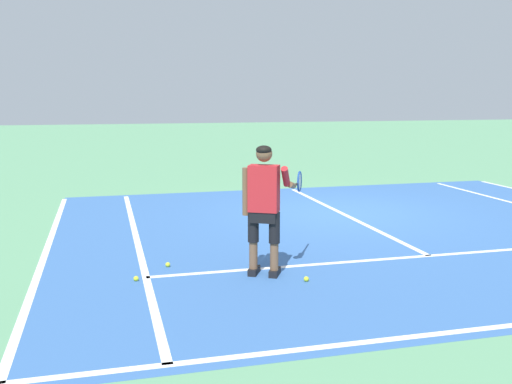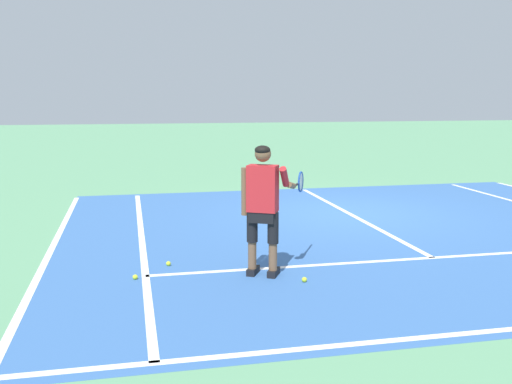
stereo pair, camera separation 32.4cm
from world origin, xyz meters
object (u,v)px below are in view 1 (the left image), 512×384
at_px(tennis_player, 265,201).
at_px(tennis_ball_mid_court, 168,265).
at_px(tennis_ball_near_feet, 306,279).
at_px(tennis_ball_by_baseline, 136,279).

distance_m(tennis_player, tennis_ball_mid_court, 1.68).
bearing_deg(tennis_player, tennis_ball_near_feet, -42.04).
height_order(tennis_player, tennis_ball_near_feet, tennis_player).
xyz_separation_m(tennis_player, tennis_ball_by_baseline, (-1.66, 0.17, -0.96)).
bearing_deg(tennis_ball_mid_court, tennis_player, -30.21).
height_order(tennis_player, tennis_ball_by_baseline, tennis_player).
bearing_deg(tennis_player, tennis_ball_by_baseline, 174.14).
distance_m(tennis_ball_by_baseline, tennis_ball_mid_court, 0.70).
relative_size(tennis_ball_near_feet, tennis_ball_by_baseline, 1.00).
relative_size(tennis_ball_by_baseline, tennis_ball_mid_court, 1.00).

